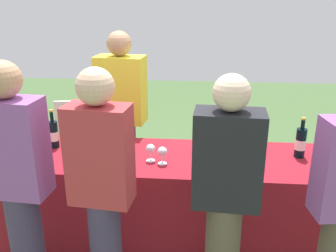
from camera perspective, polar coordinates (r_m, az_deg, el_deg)
The scene contains 19 objects.
ground_plane at distance 3.25m, azimuth 0.00°, elevation -17.04°, with size 12.00×12.00×0.00m, color #476638.
tasting_table at distance 3.04m, azimuth 0.00°, elevation -11.28°, with size 2.58×0.73×0.76m, color maroon.
wine_bottle_0 at distance 3.13m, azimuth -17.25°, elevation -1.19°, with size 0.07×0.07×0.32m.
wine_bottle_1 at distance 3.10m, azimuth -13.81°, elevation -0.86°, with size 0.08×0.08×0.34m.
wine_bottle_2 at distance 3.00m, azimuth -10.13°, elevation -1.37°, with size 0.08×0.08×0.33m.
wine_bottle_3 at distance 3.03m, azimuth -7.87°, elevation -1.30°, with size 0.08×0.08×0.30m.
wine_bottle_4 at distance 2.94m, azimuth -6.32°, elevation -1.56°, with size 0.08×0.08×0.33m.
wine_bottle_5 at distance 2.89m, azimuth 4.90°, elevation -2.12°, with size 0.07×0.07×0.31m.
wine_bottle_6 at distance 2.87m, azimuth 8.26°, elevation -2.33°, with size 0.07×0.07×0.32m.
wine_bottle_7 at distance 2.98m, azimuth 19.78°, elevation -2.42°, with size 0.08×0.08×0.32m.
wine_glass_0 at distance 2.88m, azimuth -18.50°, elevation -3.37°, with size 0.07×0.07×0.15m.
wine_glass_1 at distance 2.75m, azimuth -2.72°, elevation -3.60°, with size 0.07×0.07×0.13m.
wine_glass_2 at distance 2.70m, azimuth -0.87°, elevation -4.06°, with size 0.07×0.07×0.13m.
wine_glass_3 at distance 2.75m, azimuth 10.36°, elevation -3.79°, with size 0.07×0.07×0.14m.
server_pouring at distance 3.48m, azimuth -7.08°, elevation 1.78°, with size 0.46×0.29×1.65m.
guest_0 at distance 2.43m, azimuth -22.16°, elevation -7.90°, with size 0.40×0.24×1.61m.
guest_1 at distance 2.24m, azimuth -10.16°, elevation -9.39°, with size 0.38×0.24×1.59m.
guest_2 at distance 2.24m, azimuth 8.88°, elevation -10.21°, with size 0.41×0.24×1.55m.
menu_board at distance 3.93m, azimuth -12.49°, elevation -2.78°, with size 0.57×0.03×0.94m, color white.
Camera 1 is at (0.22, -2.59, 1.95)m, focal length 39.47 mm.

